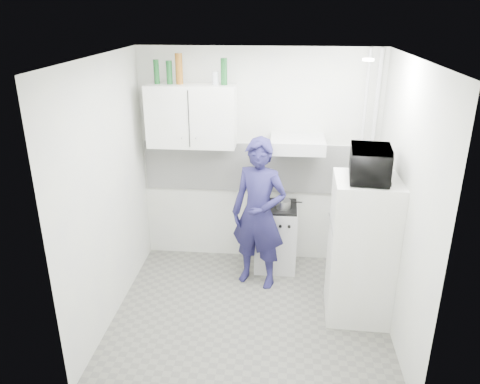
{
  "coord_description": "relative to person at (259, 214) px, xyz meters",
  "views": [
    {
      "loc": [
        0.27,
        -4.08,
        3.0
      ],
      "look_at": [
        -0.13,
        0.3,
        1.25
      ],
      "focal_mm": 35.0,
      "sensor_mm": 36.0,
      "label": 1
    }
  ],
  "objects": [
    {
      "name": "floor",
      "position": [
        -0.05,
        -0.63,
        -0.86
      ],
      "size": [
        2.8,
        2.8,
        0.0
      ],
      "primitive_type": "plane",
      "color": "#575650",
      "rests_on": "ground"
    },
    {
      "name": "ceiling",
      "position": [
        -0.05,
        -0.63,
        1.74
      ],
      "size": [
        2.8,
        2.8,
        0.0
      ],
      "primitive_type": "plane",
      "color": "white",
      "rests_on": "wall_back"
    },
    {
      "name": "wall_back",
      "position": [
        -0.05,
        0.62,
        0.44
      ],
      "size": [
        2.8,
        0.0,
        2.8
      ],
      "primitive_type": "plane",
      "rotation": [
        1.57,
        0.0,
        0.0
      ],
      "color": "silver",
      "rests_on": "floor"
    },
    {
      "name": "wall_left",
      "position": [
        -1.45,
        -0.63,
        0.44
      ],
      "size": [
        0.0,
        2.6,
        2.6
      ],
      "primitive_type": "plane",
      "rotation": [
        1.57,
        0.0,
        1.57
      ],
      "color": "silver",
      "rests_on": "floor"
    },
    {
      "name": "wall_right",
      "position": [
        1.35,
        -0.63,
        0.44
      ],
      "size": [
        0.0,
        2.6,
        2.6
      ],
      "primitive_type": "plane",
      "rotation": [
        1.57,
        0.0,
        -1.57
      ],
      "color": "silver",
      "rests_on": "floor"
    },
    {
      "name": "person",
      "position": [
        0.0,
        0.0,
        0.0
      ],
      "size": [
        0.73,
        0.6,
        1.73
      ],
      "primitive_type": "imported",
      "rotation": [
        0.0,
        0.0,
        -0.34
      ],
      "color": "#1D1B48",
      "rests_on": "floor"
    },
    {
      "name": "stove",
      "position": [
        0.19,
        0.37,
        -0.47
      ],
      "size": [
        0.49,
        0.49,
        0.79
      ],
      "primitive_type": "cube",
      "color": "beige",
      "rests_on": "floor"
    },
    {
      "name": "fridge",
      "position": [
        1.05,
        -0.5,
        -0.12
      ],
      "size": [
        0.64,
        0.64,
        1.49
      ],
      "primitive_type": "cube",
      "rotation": [
        0.0,
        0.0,
        -0.03
      ],
      "color": "white",
      "rests_on": "floor"
    },
    {
      "name": "stove_top",
      "position": [
        0.19,
        0.37,
        -0.06
      ],
      "size": [
        0.47,
        0.47,
        0.03
      ],
      "primitive_type": "cube",
      "color": "black",
      "rests_on": "stove"
    },
    {
      "name": "saucepan",
      "position": [
        0.27,
        0.31,
        0.0
      ],
      "size": [
        0.17,
        0.17,
        0.1
      ],
      "primitive_type": "cylinder",
      "color": "silver",
      "rests_on": "stove_top"
    },
    {
      "name": "microwave",
      "position": [
        1.05,
        -0.5,
        0.78
      ],
      "size": [
        0.57,
        0.42,
        0.3
      ],
      "primitive_type": "imported",
      "rotation": [
        0.0,
        0.0,
        1.47
      ],
      "color": "black",
      "rests_on": "fridge"
    },
    {
      "name": "bottle_a",
      "position": [
        -1.17,
        0.45,
        1.47
      ],
      "size": [
        0.06,
        0.06,
        0.26
      ],
      "primitive_type": "cylinder",
      "color": "#144C1E",
      "rests_on": "upper_cabinet"
    },
    {
      "name": "bottle_b",
      "position": [
        -1.03,
        0.45,
        1.46
      ],
      "size": [
        0.07,
        0.07,
        0.25
      ],
      "primitive_type": "cylinder",
      "color": "#144C1E",
      "rests_on": "upper_cabinet"
    },
    {
      "name": "bottle_c",
      "position": [
        -0.92,
        0.45,
        1.5
      ],
      "size": [
        0.08,
        0.08,
        0.33
      ],
      "primitive_type": "cylinder",
      "color": "brown",
      "rests_on": "upper_cabinet"
    },
    {
      "name": "canister_b",
      "position": [
        -0.52,
        0.45,
        1.41
      ],
      "size": [
        0.07,
        0.07,
        0.14
      ],
      "primitive_type": "cylinder",
      "color": "#B2B7BC",
      "rests_on": "upper_cabinet"
    },
    {
      "name": "bottle_e",
      "position": [
        -0.43,
        0.45,
        1.48
      ],
      "size": [
        0.07,
        0.07,
        0.29
      ],
      "primitive_type": "cylinder",
      "color": "#144C1E",
      "rests_on": "upper_cabinet"
    },
    {
      "name": "upper_cabinet",
      "position": [
        -0.8,
        0.45,
        0.99
      ],
      "size": [
        1.0,
        0.35,
        0.7
      ],
      "primitive_type": "cube",
      "color": "white",
      "rests_on": "wall_back"
    },
    {
      "name": "range_hood",
      "position": [
        0.4,
        0.37,
        0.71
      ],
      "size": [
        0.6,
        0.5,
        0.14
      ],
      "primitive_type": "cube",
      "color": "beige",
      "rests_on": "wall_back"
    },
    {
      "name": "backsplash",
      "position": [
        -0.05,
        0.61,
        0.34
      ],
      "size": [
        2.74,
        0.03,
        0.6
      ],
      "primitive_type": "cube",
      "color": "white",
      "rests_on": "wall_back"
    },
    {
      "name": "pipe_a",
      "position": [
        1.25,
        0.54,
        0.44
      ],
      "size": [
        0.05,
        0.05,
        2.6
      ],
      "primitive_type": "cylinder",
      "color": "beige",
      "rests_on": "floor"
    },
    {
      "name": "pipe_b",
      "position": [
        1.13,
        0.54,
        0.44
      ],
      "size": [
        0.04,
        0.04,
        2.6
      ],
      "primitive_type": "cylinder",
      "color": "beige",
      "rests_on": "floor"
    },
    {
      "name": "ceiling_spot_fixture",
      "position": [
        0.95,
        -0.43,
        1.71
      ],
      "size": [
        0.1,
        0.1,
        0.02
      ],
      "primitive_type": "cylinder",
      "color": "white",
      "rests_on": "ceiling"
    }
  ]
}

